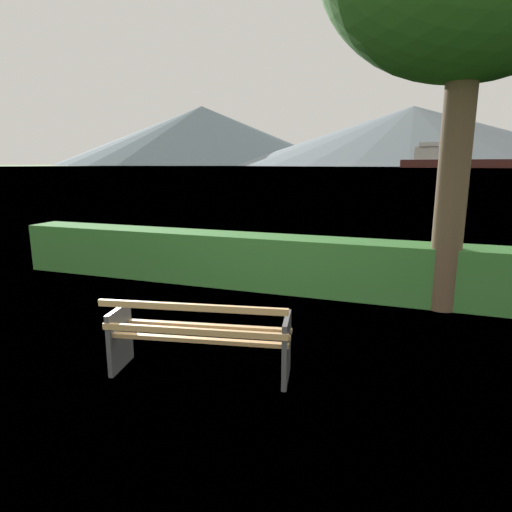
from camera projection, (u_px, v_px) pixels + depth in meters
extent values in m
plane|color=#4C6B33|center=(202.00, 372.00, 4.63)|extent=(1400.00, 1400.00, 0.00)
plane|color=#6B8EA3|center=(408.00, 167.00, 287.99)|extent=(620.00, 620.00, 0.00)
cube|color=tan|center=(195.00, 340.00, 4.35)|extent=(1.86, 0.40, 0.04)
cube|color=tan|center=(201.00, 333.00, 4.53)|extent=(1.86, 0.40, 0.04)
cube|color=tan|center=(206.00, 326.00, 4.72)|extent=(1.86, 0.40, 0.04)
cube|color=tan|center=(193.00, 331.00, 4.25)|extent=(1.86, 0.38, 0.06)
cube|color=tan|center=(191.00, 307.00, 4.15)|extent=(1.86, 0.38, 0.06)
cube|color=#4C4C51|center=(120.00, 338.00, 4.67)|extent=(0.14, 0.51, 0.68)
cube|color=#4C4C51|center=(286.00, 349.00, 4.40)|extent=(0.14, 0.51, 0.68)
cube|color=#387A33|center=(286.00, 264.00, 7.58)|extent=(10.79, 0.70, 0.94)
cylinder|color=brown|center=(453.00, 180.00, 6.26)|extent=(0.44, 0.44, 3.90)
cube|color=#471E19|center=(482.00, 164.00, 227.15)|extent=(82.66, 35.46, 4.37)
cube|color=silver|center=(431.00, 153.00, 241.07)|extent=(17.45, 15.11, 6.99)
cube|color=silver|center=(432.00, 145.00, 240.11)|extent=(13.54, 15.06, 2.19)
cone|color=slate|center=(202.00, 136.00, 637.51)|extent=(412.52, 412.52, 84.01)
cone|color=gray|center=(412.00, 136.00, 496.36)|extent=(413.64, 413.64, 66.12)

